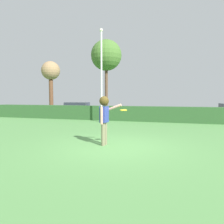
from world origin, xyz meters
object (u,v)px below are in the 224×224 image
person (104,114)px  oak_tree (51,73)px  lamppost (101,71)px  parked_car_blue (77,108)px  frisbee (123,110)px  willow_tree (106,56)px

person → oak_tree: (-10.49, 12.90, 3.25)m
lamppost → oak_tree: (-7.97, 6.08, 0.84)m
parked_car_blue → oak_tree: bearing=164.5°
parked_car_blue → oak_tree: 5.26m
frisbee → willow_tree: bearing=110.3°
person → frisbee: person is taller
lamppost → parked_car_blue: lamppost is taller
parked_car_blue → willow_tree: bearing=59.7°
willow_tree → person: bearing=-72.1°
oak_tree → frisbee: bearing=-49.1°
frisbee → parked_car_blue: frisbee is taller
lamppost → parked_car_blue: size_ratio=1.49×
person → parked_car_blue: 13.77m
willow_tree → oak_tree: 6.34m
parked_car_blue → frisbee: bearing=-57.5°
parked_car_blue → person: bearing=-59.9°
oak_tree → person: bearing=-50.9°
frisbee → lamppost: size_ratio=0.04×
lamppost → oak_tree: lamppost is taller
lamppost → oak_tree: 10.06m
person → oak_tree: size_ratio=0.32×
frisbee → lamppost: 7.95m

